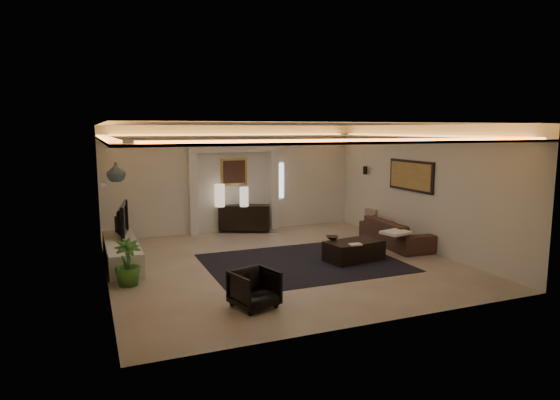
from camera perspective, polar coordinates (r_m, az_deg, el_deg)
name	(u,v)px	position (r m, az deg, el deg)	size (l,w,h in m)	color
floor	(282,262)	(10.30, 0.22, -7.42)	(7.00, 7.00, 0.00)	#AFA492
ceiling	(282,124)	(9.91, 0.23, 8.94)	(7.00, 7.00, 0.00)	white
wall_back	(234,179)	(13.28, -5.51, 2.50)	(7.00, 7.00, 0.00)	silver
wall_front	(376,226)	(6.93, 11.27, -3.06)	(7.00, 7.00, 0.00)	silver
wall_left	(103,205)	(9.27, -20.22, -0.54)	(7.00, 7.00, 0.00)	silver
wall_right	(420,187)	(11.77, 16.21, 1.45)	(7.00, 7.00, 0.00)	silver
cove_soffit	(282,138)	(9.91, 0.23, 7.32)	(7.00, 7.00, 0.04)	silver
daylight_slit	(280,181)	(13.72, -0.06, 2.31)	(0.25, 0.03, 1.00)	white
area_rug	(303,263)	(10.27, 2.73, -7.43)	(4.00, 3.00, 0.01)	black
pilaster_left	(193,194)	(12.95, -10.24, 0.70)	(0.22, 0.20, 2.20)	silver
pilaster_right	(274,190)	(13.60, -0.71, 1.20)	(0.22, 0.20, 2.20)	silver
alcove_header	(234,150)	(13.13, -5.43, 5.94)	(2.52, 0.20, 0.12)	silver
painting_frame	(234,172)	(13.23, -5.48, 3.35)	(0.74, 0.04, 0.74)	tan
painting_canvas	(234,172)	(13.21, -5.45, 3.34)	(0.62, 0.02, 0.62)	#4C2D1E
art_panel_frame	(411,176)	(11.96, 15.26, 2.80)	(0.04, 1.64, 0.74)	black
art_panel_gold	(410,176)	(11.94, 15.16, 2.80)	(0.02, 1.50, 0.62)	tan
wall_sconce	(365,170)	(13.47, 10.06, 3.48)	(0.12, 0.12, 0.22)	black
wall_niche	(103,185)	(10.64, -20.22, 1.64)	(0.10, 0.55, 0.04)	silver
console	(245,217)	(13.26, -4.22, -2.08)	(1.38, 0.43, 0.69)	black
lamp_left	(220,194)	(12.96, -7.17, 0.73)	(0.27, 0.27, 0.60)	beige
lamp_right	(244,194)	(12.92, -4.28, 0.75)	(0.23, 0.23, 0.52)	beige
media_ledge	(122,252)	(10.75, -18.25, -5.93)	(0.65, 2.58, 0.48)	silver
tv	(118,220)	(11.22, -18.60, -2.30)	(0.16, 1.25, 0.72)	black
figurine	(118,225)	(11.63, -18.68, -2.78)	(0.14, 0.14, 0.37)	#3E2C1D
ginger_jar	(116,172)	(11.08, -18.86, 3.16)	(0.40, 0.40, 0.42)	slate
plant	(128,263)	(9.15, -17.61, -7.10)	(0.47, 0.47, 0.84)	#356A24
sofa	(396,233)	(12.05, 13.54, -3.77)	(0.84, 2.15, 0.63)	black
throw_blanket	(396,232)	(10.92, 13.55, -3.76)	(0.57, 0.46, 0.06)	beige
throw_pillow	(371,216)	(12.90, 10.74, -1.82)	(0.11, 0.35, 0.35)	gray
coffee_table	(354,251)	(10.51, 8.75, -6.03)	(1.22, 0.67, 0.46)	black
bowl	(332,239)	(10.56, 6.21, -4.58)	(0.27, 0.27, 0.07)	black
magazine	(355,246)	(10.09, 8.91, -5.35)	(0.25, 0.18, 0.03)	silver
armchair	(254,289)	(7.74, -3.06, -10.48)	(0.65, 0.67, 0.61)	black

